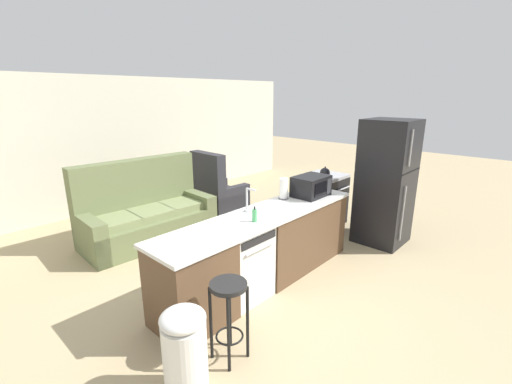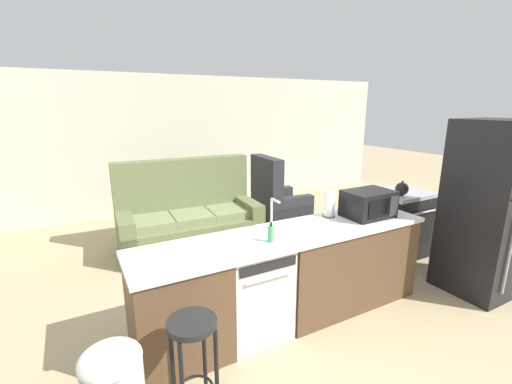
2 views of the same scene
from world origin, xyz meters
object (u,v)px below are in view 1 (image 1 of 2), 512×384
(microwave, at_px, (311,186))
(dishwasher, at_px, (240,262))
(bar_stool, at_px, (229,305))
(soap_bottle, at_px, (255,215))
(trash_bin, at_px, (185,352))
(armchair, at_px, (217,194))
(paper_towel_roll, at_px, (284,189))
(refrigerator, at_px, (386,183))
(kettle, at_px, (325,173))
(stove_range, at_px, (322,199))
(couch, at_px, (146,215))

(microwave, bearing_deg, dishwasher, 179.95)
(dishwasher, height_order, bar_stool, dishwasher)
(soap_bottle, bearing_deg, trash_bin, -158.07)
(trash_bin, distance_m, armchair, 4.31)
(microwave, height_order, trash_bin, microwave)
(paper_towel_roll, distance_m, bar_stool, 2.03)
(refrigerator, distance_m, microwave, 1.34)
(paper_towel_roll, distance_m, soap_bottle, 0.94)
(dishwasher, xyz_separation_m, paper_towel_roll, (1.02, 0.19, 0.62))
(trash_bin, relative_size, armchair, 0.62)
(soap_bottle, height_order, bar_stool, soap_bottle)
(kettle, bearing_deg, bar_stool, -161.74)
(stove_range, xyz_separation_m, soap_bottle, (-2.47, -0.65, 0.52))
(trash_bin, relative_size, couch, 0.36)
(trash_bin, bearing_deg, bar_stool, 3.12)
(dishwasher, bearing_deg, microwave, -0.05)
(refrigerator, xyz_separation_m, kettle, (-0.17, 0.97, 0.03))
(dishwasher, bearing_deg, armchair, 53.94)
(stove_range, distance_m, soap_bottle, 2.61)
(couch, bearing_deg, stove_range, -34.67)
(stove_range, distance_m, microwave, 1.46)
(refrigerator, bearing_deg, dishwasher, 168.07)
(microwave, xyz_separation_m, paper_towel_roll, (-0.36, 0.20, -0.00))
(refrigerator, height_order, microwave, refrigerator)
(couch, bearing_deg, kettle, -38.50)
(dishwasher, distance_m, paper_towel_roll, 1.21)
(armchair, bearing_deg, microwave, -98.95)
(soap_bottle, relative_size, armchair, 0.15)
(paper_towel_roll, xyz_separation_m, bar_stool, (-1.78, -0.82, -0.50))
(stove_range, xyz_separation_m, trash_bin, (-3.84, -1.21, -0.07))
(bar_stool, xyz_separation_m, armchair, (2.52, 3.06, -0.19))
(stove_range, bearing_deg, couch, 145.33)
(bar_stool, height_order, armchair, armchair)
(refrigerator, bearing_deg, kettle, 99.66)
(microwave, relative_size, kettle, 2.44)
(dishwasher, relative_size, soap_bottle, 4.77)
(soap_bottle, bearing_deg, kettle, 12.89)
(stove_range, bearing_deg, kettle, -142.84)
(bar_stool, bearing_deg, dishwasher, 39.75)
(soap_bottle, height_order, trash_bin, soap_bottle)
(refrigerator, height_order, trash_bin, refrigerator)
(paper_towel_roll, bearing_deg, dishwasher, -169.26)
(kettle, bearing_deg, soap_bottle, -167.11)
(microwave, bearing_deg, refrigerator, -24.28)
(stove_range, distance_m, trash_bin, 4.03)
(soap_bottle, distance_m, bar_stool, 1.12)
(dishwasher, bearing_deg, couch, 86.88)
(refrigerator, distance_m, couch, 3.79)
(dishwasher, relative_size, microwave, 1.68)
(kettle, bearing_deg, trash_bin, -163.63)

